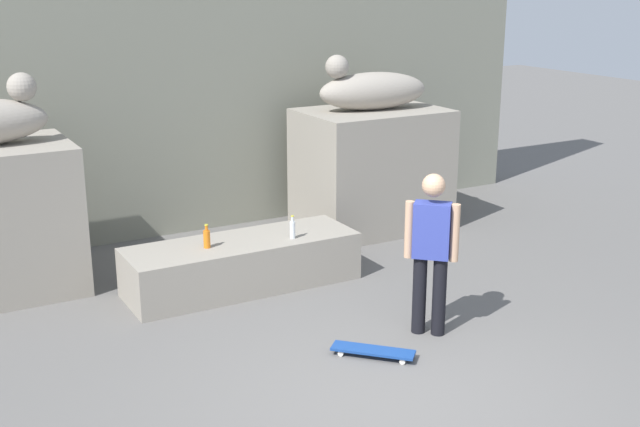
% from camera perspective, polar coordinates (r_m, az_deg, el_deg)
% --- Properties ---
extents(ground_plane, '(40.00, 40.00, 0.00)m').
position_cam_1_polar(ground_plane, '(7.17, 4.69, -12.92)').
color(ground_plane, '#605E5B').
extents(facade_wall, '(11.78, 0.60, 5.50)m').
position_cam_1_polar(facade_wall, '(11.38, -11.39, 12.31)').
color(facade_wall, gray).
rests_on(facade_wall, ground_plane).
extents(pedestal_right, '(1.99, 1.39, 1.71)m').
position_cam_1_polar(pedestal_right, '(11.54, 3.67, 3.12)').
color(pedestal_right, gray).
rests_on(pedestal_right, ground_plane).
extents(statue_reclining_right, '(1.65, 0.74, 0.78)m').
position_cam_1_polar(statue_reclining_right, '(11.32, 3.61, 8.72)').
color(statue_reclining_right, '#9F9589').
rests_on(statue_reclining_right, pedestal_right).
extents(ledge_block, '(2.71, 0.89, 0.57)m').
position_cam_1_polar(ledge_block, '(9.46, -5.50, -3.55)').
color(ledge_block, gray).
rests_on(ledge_block, ground_plane).
extents(skater, '(0.41, 0.40, 1.67)m').
position_cam_1_polar(skater, '(8.08, 7.85, -2.38)').
color(skater, black).
rests_on(skater, ground_plane).
extents(skateboard, '(0.70, 0.71, 0.08)m').
position_cam_1_polar(skateboard, '(7.84, 3.76, -9.63)').
color(skateboard, navy).
rests_on(skateboard, ground_plane).
extents(bottle_orange, '(0.08, 0.08, 0.27)m').
position_cam_1_polar(bottle_orange, '(9.14, -7.98, -1.74)').
color(bottle_orange, orange).
rests_on(bottle_orange, ledge_block).
extents(bottle_clear, '(0.06, 0.06, 0.28)m').
position_cam_1_polar(bottle_clear, '(9.37, -1.95, -1.11)').
color(bottle_clear, silver).
rests_on(bottle_clear, ledge_block).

